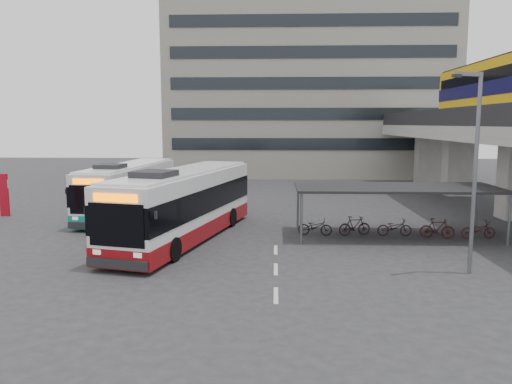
{
  "coord_description": "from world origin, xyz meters",
  "views": [
    {
      "loc": [
        2.44,
        -21.89,
        5.65
      ],
      "look_at": [
        1.44,
        4.6,
        2.0
      ],
      "focal_mm": 35.0,
      "sensor_mm": 36.0,
      "label": 1
    }
  ],
  "objects_px": {
    "bus_main": "(185,205)",
    "pedestrian": "(153,216)",
    "lamp_post": "(474,161)",
    "bus_teal": "(130,189)"
  },
  "relations": [
    {
      "from": "bus_teal",
      "to": "pedestrian",
      "type": "height_order",
      "value": "bus_teal"
    },
    {
      "from": "lamp_post",
      "to": "pedestrian",
      "type": "bearing_deg",
      "value": 130.46
    },
    {
      "from": "bus_main",
      "to": "pedestrian",
      "type": "relative_size",
      "value": 8.35
    },
    {
      "from": "bus_main",
      "to": "pedestrian",
      "type": "bearing_deg",
      "value": 150.83
    },
    {
      "from": "bus_main",
      "to": "lamp_post",
      "type": "height_order",
      "value": "lamp_post"
    },
    {
      "from": "bus_main",
      "to": "bus_teal",
      "type": "bearing_deg",
      "value": 138.5
    },
    {
      "from": "bus_main",
      "to": "lamp_post",
      "type": "bearing_deg",
      "value": -10.63
    },
    {
      "from": "bus_teal",
      "to": "lamp_post",
      "type": "relative_size",
      "value": 1.54
    },
    {
      "from": "bus_teal",
      "to": "lamp_post",
      "type": "bearing_deg",
      "value": -31.67
    },
    {
      "from": "pedestrian",
      "to": "lamp_post",
      "type": "relative_size",
      "value": 0.2
    }
  ]
}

